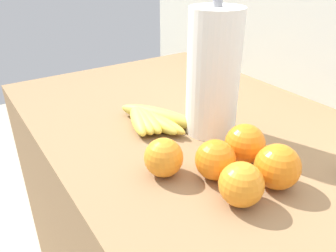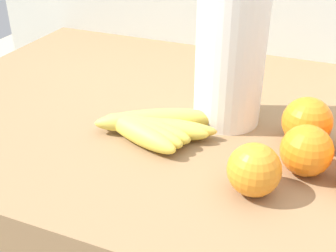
% 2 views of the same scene
% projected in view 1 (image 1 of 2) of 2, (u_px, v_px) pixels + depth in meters
% --- Properties ---
extents(banana_bunch, '(0.21, 0.16, 0.04)m').
position_uv_depth(banana_bunch, '(150.00, 118.00, 0.83)').
color(banana_bunch, '#EAD44C').
rests_on(banana_bunch, counter).
extents(orange_far_right, '(0.08, 0.08, 0.08)m').
position_uv_depth(orange_far_right, '(215.00, 160.00, 0.63)').
color(orange_far_right, orange).
rests_on(orange_far_right, counter).
extents(orange_front, '(0.08, 0.08, 0.08)m').
position_uv_depth(orange_front, '(241.00, 184.00, 0.56)').
color(orange_front, orange).
rests_on(orange_front, counter).
extents(orange_back_right, '(0.08, 0.08, 0.08)m').
position_uv_depth(orange_back_right, '(245.00, 144.00, 0.68)').
color(orange_back_right, orange).
rests_on(orange_back_right, counter).
extents(orange_center, '(0.08, 0.08, 0.08)m').
position_uv_depth(orange_center, '(277.00, 167.00, 0.60)').
color(orange_center, orange).
rests_on(orange_center, counter).
extents(orange_back_left, '(0.08, 0.08, 0.08)m').
position_uv_depth(orange_back_left, '(164.00, 158.00, 0.64)').
color(orange_back_left, orange).
rests_on(orange_back_left, counter).
extents(paper_towel_roll, '(0.12, 0.12, 0.31)m').
position_uv_depth(paper_towel_roll, '(213.00, 73.00, 0.75)').
color(paper_towel_roll, white).
rests_on(paper_towel_roll, counter).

